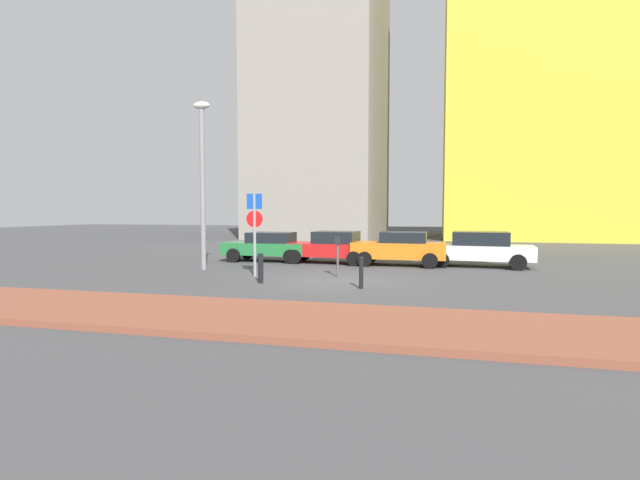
% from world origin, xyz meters
% --- Properties ---
extents(ground_plane, '(120.00, 120.00, 0.00)m').
position_xyz_m(ground_plane, '(0.00, 0.00, 0.00)').
color(ground_plane, '#424244').
extents(sidewalk_brick, '(40.00, 3.28, 0.14)m').
position_xyz_m(sidewalk_brick, '(0.00, -6.17, 0.07)').
color(sidewalk_brick, brown).
rests_on(sidewalk_brick, ground).
extents(parked_car_green, '(4.29, 1.92, 1.36)m').
position_xyz_m(parked_car_green, '(-4.35, 5.32, 0.72)').
color(parked_car_green, '#237238').
rests_on(parked_car_green, ground).
extents(parked_car_red, '(4.44, 2.22, 1.44)m').
position_xyz_m(parked_car_red, '(-1.47, 5.30, 0.74)').
color(parked_car_red, red).
rests_on(parked_car_red, ground).
extents(parked_car_orange, '(3.98, 1.91, 1.45)m').
position_xyz_m(parked_car_orange, '(1.69, 5.05, 0.76)').
color(parked_car_orange, orange).
rests_on(parked_car_orange, ground).
extents(parked_car_white, '(4.44, 2.12, 1.48)m').
position_xyz_m(parked_car_white, '(5.00, 5.35, 0.77)').
color(parked_car_white, white).
rests_on(parked_car_white, ground).
extents(parking_sign_post, '(0.60, 0.10, 3.00)m').
position_xyz_m(parking_sign_post, '(-3.09, 0.32, 1.89)').
color(parking_sign_post, gray).
rests_on(parking_sign_post, ground).
extents(parking_meter, '(0.18, 0.14, 1.44)m').
position_xyz_m(parking_meter, '(-0.16, 0.85, 0.93)').
color(parking_meter, '#4C4C51').
rests_on(parking_meter, ground).
extents(street_lamp, '(0.70, 0.36, 6.67)m').
position_xyz_m(street_lamp, '(-5.86, 1.72, 3.95)').
color(street_lamp, gray).
rests_on(street_lamp, ground).
extents(traffic_bollard_near, '(0.17, 0.17, 0.97)m').
position_xyz_m(traffic_bollard_near, '(-2.30, -1.15, 0.49)').
color(traffic_bollard_near, black).
rests_on(traffic_bollard_near, ground).
extents(traffic_bollard_mid, '(0.13, 0.13, 0.96)m').
position_xyz_m(traffic_bollard_mid, '(1.05, -1.44, 0.48)').
color(traffic_bollard_mid, black).
rests_on(traffic_bollard_mid, ground).
extents(building_colorful_midrise, '(16.38, 13.81, 31.97)m').
position_xyz_m(building_colorful_midrise, '(11.93, 29.79, 15.99)').
color(building_colorful_midrise, gold).
rests_on(building_colorful_midrise, ground).
extents(building_under_construction, '(10.67, 15.41, 24.34)m').
position_xyz_m(building_under_construction, '(-7.24, 27.98, 12.17)').
color(building_under_construction, gray).
rests_on(building_under_construction, ground).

